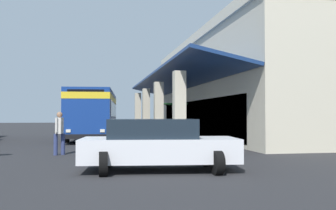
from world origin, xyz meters
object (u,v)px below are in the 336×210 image
Objects in this scene: potted_palm at (175,131)px; pedestrian at (59,131)px; transit_bus at (95,111)px; parked_sedan_white at (157,144)px.

pedestrian is at bearing -39.39° from potted_palm.
transit_bus is 2.48× the size of parked_sedan_white.
parked_sedan_white is 5.82m from pedestrian.
transit_bus reaches higher than pedestrian.
transit_bus is at bearing -120.23° from potted_palm.
transit_bus is 6.64× the size of pedestrian.
potted_palm is (-12.54, 3.12, -0.19)m from parked_sedan_white.
parked_sedan_white is at bearing 32.80° from pedestrian.
transit_bus is 5.88m from potted_palm.
pedestrian is (-4.89, -3.15, 0.22)m from parked_sedan_white.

